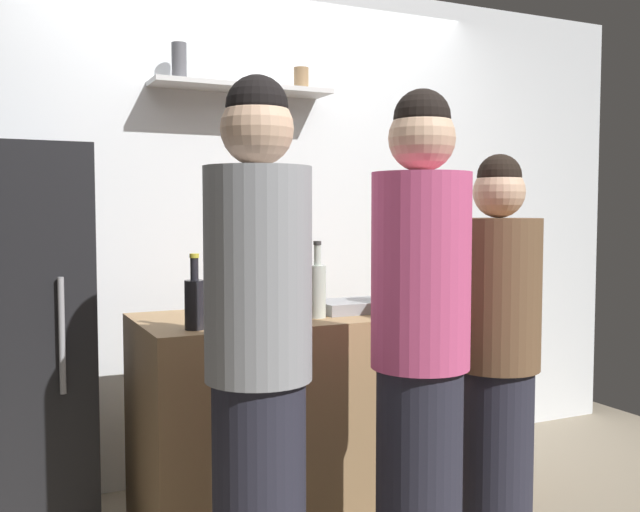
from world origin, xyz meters
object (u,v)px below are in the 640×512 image
at_px(wine_bottle_dark_glass, 195,302).
at_px(baking_pan, 354,306).
at_px(utensil_holder, 298,293).
at_px(water_bottle_plastic, 442,287).
at_px(person_grey_hoodie, 258,362).
at_px(person_brown_jacket, 496,360).
at_px(wine_bottle_pale_glass, 317,289).
at_px(person_pink_top, 420,352).
at_px(refrigerator, 12,346).

bearing_deg(wine_bottle_dark_glass, baking_pan, 11.97).
bearing_deg(utensil_holder, water_bottle_plastic, -34.21).
xyz_separation_m(utensil_holder, wine_bottle_dark_glass, (-0.60, -0.41, 0.04)).
bearing_deg(water_bottle_plastic, person_grey_hoodie, -152.49).
distance_m(utensil_holder, person_brown_jacket, 0.98).
bearing_deg(water_bottle_plastic, wine_bottle_pale_glass, 176.81).
bearing_deg(wine_bottle_pale_glass, water_bottle_plastic, -3.19).
bearing_deg(wine_bottle_pale_glass, wine_bottle_dark_glass, -172.73).
bearing_deg(wine_bottle_dark_glass, person_grey_hoodie, -83.91).
height_order(wine_bottle_dark_glass, person_pink_top, person_pink_top).
height_order(refrigerator, utensil_holder, refrigerator).
relative_size(refrigerator, wine_bottle_dark_glass, 5.71).
height_order(baking_pan, wine_bottle_pale_glass, wine_bottle_pale_glass).
height_order(refrigerator, person_pink_top, person_pink_top).
bearing_deg(baking_pan, person_pink_top, -100.82).
height_order(person_brown_jacket, person_pink_top, person_pink_top).
relative_size(refrigerator, person_brown_jacket, 1.03).
height_order(refrigerator, baking_pan, refrigerator).
bearing_deg(refrigerator, baking_pan, -15.55).
bearing_deg(baking_pan, wine_bottle_pale_glass, -157.44).
height_order(water_bottle_plastic, person_grey_hoodie, person_grey_hoodie).
height_order(wine_bottle_dark_glass, person_grey_hoodie, person_grey_hoodie).
distance_m(baking_pan, wine_bottle_dark_glass, 0.79).
xyz_separation_m(utensil_holder, person_pink_top, (0.03, -0.99, -0.10)).
distance_m(refrigerator, wine_bottle_pale_glass, 1.29).
distance_m(baking_pan, utensil_holder, 0.30).
bearing_deg(wine_bottle_dark_glass, utensil_holder, 34.15).
distance_m(refrigerator, person_grey_hoodie, 1.28).
bearing_deg(wine_bottle_pale_glass, person_grey_hoodie, -128.97).
distance_m(wine_bottle_dark_glass, water_bottle_plastic, 1.15).
bearing_deg(water_bottle_plastic, wine_bottle_dark_glass, -178.22).
height_order(baking_pan, wine_bottle_dark_glass, wine_bottle_dark_glass).
bearing_deg(utensil_holder, person_pink_top, -88.51).
distance_m(refrigerator, person_pink_top, 1.69).
distance_m(wine_bottle_pale_glass, water_bottle_plastic, 0.61).
relative_size(water_bottle_plastic, person_grey_hoodie, 0.13).
height_order(utensil_holder, wine_bottle_pale_glass, wine_bottle_pale_glass).
bearing_deg(baking_pan, water_bottle_plastic, -18.60).
distance_m(wine_bottle_pale_glass, wine_bottle_dark_glass, 0.55).
height_order(wine_bottle_pale_glass, person_brown_jacket, person_brown_jacket).
bearing_deg(wine_bottle_pale_glass, refrigerator, 157.57).
relative_size(person_pink_top, person_grey_hoodie, 0.99).
bearing_deg(refrigerator, person_pink_top, -42.26).
bearing_deg(person_brown_jacket, wine_bottle_pale_glass, -92.02).
relative_size(wine_bottle_dark_glass, person_grey_hoodie, 0.16).
bearing_deg(wine_bottle_dark_glass, wine_bottle_pale_glass, 7.27).
height_order(refrigerator, water_bottle_plastic, refrigerator).
distance_m(wine_bottle_dark_glass, person_pink_top, 0.87).
distance_m(baking_pan, wine_bottle_pale_glass, 0.26).
relative_size(water_bottle_plastic, person_brown_jacket, 0.15).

